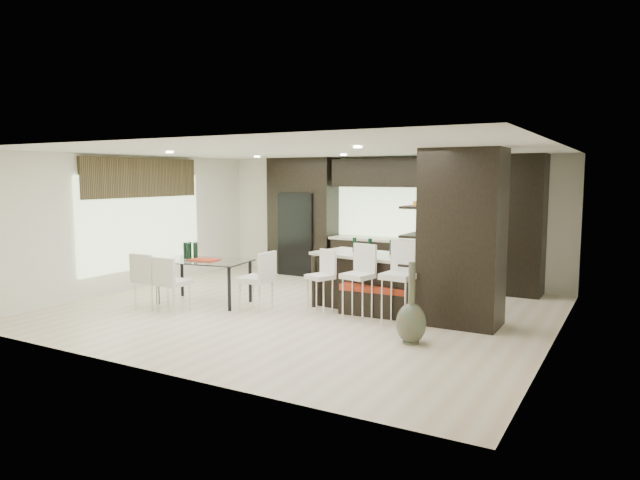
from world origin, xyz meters
The scene contains 22 objects.
ground centered at (0.00, 0.00, 0.00)m, with size 8.00×8.00×0.00m, color beige.
back_wall centered at (0.00, 3.50, 1.35)m, with size 8.00×0.02×2.70m, color white.
left_wall centered at (-4.00, 0.00, 1.35)m, with size 0.02×7.00×2.70m, color white.
right_wall centered at (4.00, 0.00, 1.35)m, with size 0.02×7.00×2.70m, color white.
ceiling centered at (0.00, 0.00, 2.70)m, with size 8.00×7.00×0.02m, color white.
window_left centered at (-3.96, 0.20, 1.35)m, with size 0.04×3.20×1.90m, color #B2D199.
window_back centered at (0.60, 3.46, 1.55)m, with size 3.40×0.04×1.20m, color #B2D199.
stone_accent centered at (-3.93, 0.20, 2.25)m, with size 0.08×3.00×0.80m, color brown.
ceiling_spots centered at (0.00, 0.25, 2.68)m, with size 4.00×3.00×0.02m, color white.
back_cabinetry centered at (0.50, 3.17, 1.35)m, with size 6.80×0.68×2.70m, color black.
refrigerator centered at (-1.90, 3.12, 0.95)m, with size 0.90×0.68×1.90m, color black.
partition_column centered at (2.60, 0.40, 1.35)m, with size 1.20×0.80×2.70m, color black.
kitchen_island centered at (1.09, 0.70, 0.47)m, with size 2.28×0.98×0.95m, color black.
stool_left centered at (0.39, -0.08, 0.43)m, with size 0.38×0.38×0.86m, color silver.
stool_mid centered at (1.09, -0.10, 0.48)m, with size 0.43×0.43×0.97m, color silver.
stool_right centered at (1.79, -0.12, 0.53)m, with size 0.47×0.47×1.05m, color silver.
bench centered at (1.30, 0.34, 0.25)m, with size 1.31×0.50×0.50m, color black.
floor_vase centered at (2.30, -0.94, 0.56)m, with size 0.41×0.41×1.13m, color #464D37, non-canonical shape.
dining_table centered at (-1.83, -0.40, 0.39)m, with size 1.62×0.91×0.78m, color white.
chair_near centered at (-1.83, -1.17, 0.44)m, with size 0.47×0.47×0.87m, color silver.
chair_far centered at (-2.34, -1.18, 0.45)m, with size 0.49×0.49×0.90m, color silver.
chair_end centered at (-0.69, -0.40, 0.47)m, with size 0.51×0.51×0.94m, color silver.
Camera 1 is at (4.96, -8.18, 2.28)m, focal length 32.00 mm.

